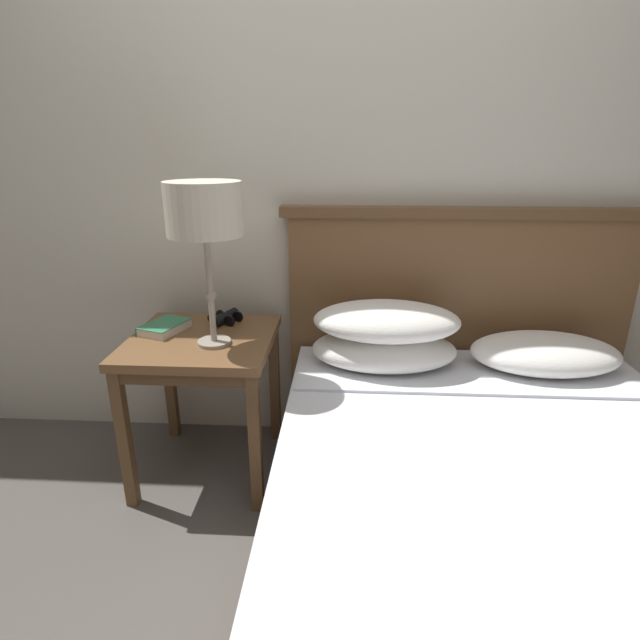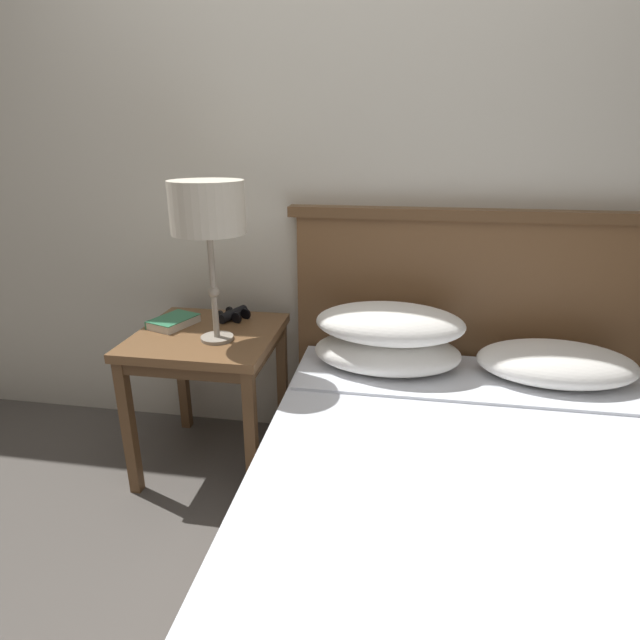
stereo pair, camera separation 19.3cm
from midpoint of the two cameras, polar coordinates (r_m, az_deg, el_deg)
name	(u,v)px [view 2 (the right image)]	position (r m, az deg, el deg)	size (l,w,h in m)	color
ground_plane	(283,615)	(1.79, -0.68, -30.74)	(20.00, 20.00, 0.00)	#514C47
wall_back	(336,162)	(2.24, 4.38, 17.57)	(8.00, 0.06, 2.60)	beige
nightstand	(208,351)	(2.15, -10.17, -3.51)	(0.58, 0.58, 0.63)	brown
bed	(483,518)	(1.75, 21.36, -20.40)	(1.58, 1.93, 1.12)	#4E3520
table_lamp	(208,211)	(1.90, -9.86, 12.13)	(0.28, 0.28, 0.62)	gray
book_on_nightstand	(173,321)	(2.21, -14.08, -0.21)	(0.20, 0.23, 0.04)	silver
binoculars_pair	(233,314)	(2.24, -7.49, 0.62)	(0.16, 0.16, 0.05)	black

